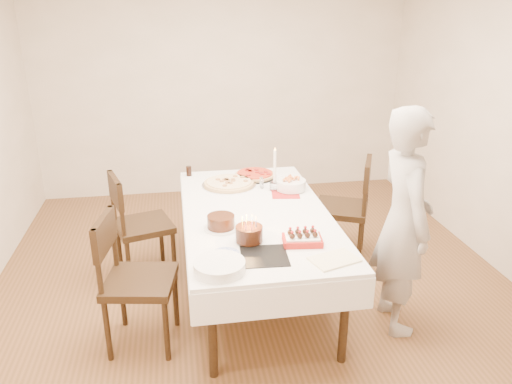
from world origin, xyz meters
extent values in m
plane|color=brown|center=(0.00, 0.00, 0.00)|extent=(5.00, 5.00, 0.00)
cube|color=beige|center=(0.00, 2.50, 1.35)|extent=(4.50, 0.04, 2.70)
cube|color=beige|center=(0.00, -2.50, 1.35)|extent=(4.50, 0.04, 2.70)
cube|color=white|center=(-0.01, -0.03, 0.38)|extent=(1.49, 2.30, 0.75)
imported|color=#BEB7B3|center=(0.97, -0.59, 0.84)|extent=(0.44, 0.64, 1.68)
cylinder|color=beige|center=(-0.15, 0.60, 0.77)|extent=(0.65, 0.65, 0.04)
cylinder|color=red|center=(0.12, 0.80, 0.77)|extent=(0.45, 0.45, 0.04)
cube|color=#B21E1E|center=(0.31, 0.31, 0.75)|extent=(0.27, 0.27, 0.01)
cylinder|color=white|center=(0.38, 0.40, 0.80)|extent=(0.27, 0.27, 0.08)
cylinder|color=white|center=(0.23, 0.42, 0.95)|extent=(0.11, 0.11, 0.39)
cylinder|color=black|center=(-0.50, 0.94, 0.80)|extent=(0.06, 0.06, 0.09)
cylinder|color=#33180C|center=(-0.31, -0.30, 0.80)|extent=(0.33, 0.33, 0.10)
cube|color=black|center=(-0.08, -0.77, 0.75)|extent=(0.33, 0.33, 0.01)
cylinder|color=#3B1910|center=(-0.14, -0.55, 0.85)|extent=(0.20, 0.20, 0.17)
cube|color=beige|center=(0.36, -0.89, 0.75)|extent=(0.35, 0.28, 0.03)
cylinder|color=white|center=(-0.39, -0.91, 0.78)|extent=(0.37, 0.37, 0.07)
cylinder|color=white|center=(-0.33, -0.70, 0.75)|extent=(0.20, 0.20, 0.01)
camera|label=1|loc=(-0.61, -3.62, 2.33)|focal=35.00mm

